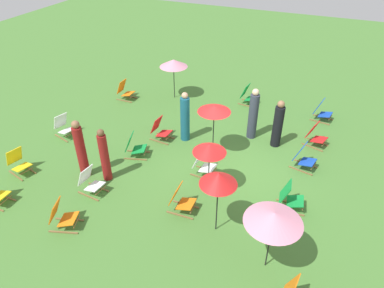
{
  "coord_description": "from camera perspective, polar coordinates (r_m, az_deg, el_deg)",
  "views": [
    {
      "loc": [
        -8.63,
        -2.46,
        6.86
      ],
      "look_at": [
        0.0,
        1.2,
        0.5
      ],
      "focal_mm": 33.14,
      "sensor_mm": 36.0,
      "label": 1
    }
  ],
  "objects": [
    {
      "name": "deckchair_15",
      "position": [
        9.65,
        -20.23,
        -10.8
      ],
      "size": [
        0.69,
        0.87,
        0.83
      ],
      "rotation": [
        0.0,
        0.0,
        0.31
      ],
      "color": "olive",
      "rests_on": "ground"
    },
    {
      "name": "person_3",
      "position": [
        12.09,
        13.65,
        3.0
      ],
      "size": [
        0.45,
        0.45,
        1.69
      ],
      "rotation": [
        0.0,
        0.0,
        0.98
      ],
      "color": "black",
      "rests_on": "ground"
    },
    {
      "name": "person_1",
      "position": [
        12.05,
        -1.13,
        4.23
      ],
      "size": [
        0.36,
        0.36,
        1.8
      ],
      "rotation": [
        0.0,
        0.0,
        4.86
      ],
      "color": "#195972",
      "rests_on": "ground"
    },
    {
      "name": "deckchair_6",
      "position": [
        14.32,
        20.15,
        4.98
      ],
      "size": [
        0.6,
        0.83,
        0.83
      ],
      "rotation": [
        0.0,
        0.0,
        -0.17
      ],
      "color": "olive",
      "rests_on": "ground"
    },
    {
      "name": "umbrella_2",
      "position": [
        9.42,
        2.85,
        -0.64
      ],
      "size": [
        0.92,
        0.92,
        1.63
      ],
      "color": "black",
      "rests_on": "ground"
    },
    {
      "name": "umbrella_0",
      "position": [
        14.71,
        -2.99,
        12.86
      ],
      "size": [
        1.15,
        1.15,
        1.68
      ],
      "color": "black",
      "rests_on": "ground"
    },
    {
      "name": "ground_plane",
      "position": [
        11.29,
        5.62,
        -3.44
      ],
      "size": [
        40.0,
        40.0,
        0.0
      ],
      "primitive_type": "plane",
      "color": "#477A33"
    },
    {
      "name": "umbrella_1",
      "position": [
        10.93,
        3.61,
        5.66
      ],
      "size": [
        1.04,
        1.04,
        1.76
      ],
      "color": "black",
      "rests_on": "ground"
    },
    {
      "name": "deckchair_3",
      "position": [
        13.27,
        -19.93,
        2.63
      ],
      "size": [
        0.67,
        0.86,
        0.83
      ],
      "rotation": [
        0.0,
        0.0,
        -0.29
      ],
      "color": "olive",
      "rests_on": "ground"
    },
    {
      "name": "deckchair_9",
      "position": [
        9.5,
        -1.82,
        -8.95
      ],
      "size": [
        0.5,
        0.77,
        0.83
      ],
      "rotation": [
        0.0,
        0.0,
        0.03
      ],
      "color": "olive",
      "rests_on": "ground"
    },
    {
      "name": "person_4",
      "position": [
        10.81,
        -17.46,
        -0.95
      ],
      "size": [
        0.38,
        0.38,
        1.91
      ],
      "rotation": [
        0.0,
        0.0,
        5.86
      ],
      "color": "maroon",
      "rests_on": "ground"
    },
    {
      "name": "deckchair_7",
      "position": [
        11.97,
        -26.15,
        -2.69
      ],
      "size": [
        0.66,
        0.86,
        0.83
      ],
      "rotation": [
        0.0,
        0.0,
        -0.26
      ],
      "color": "olive",
      "rests_on": "ground"
    },
    {
      "name": "deckchair_13",
      "position": [
        12.35,
        -5.11,
        2.29
      ],
      "size": [
        0.54,
        0.8,
        0.83
      ],
      "rotation": [
        0.0,
        0.0,
        -0.09
      ],
      "color": "olive",
      "rests_on": "ground"
    },
    {
      "name": "umbrella_4",
      "position": [
        7.61,
        13.03,
        -11.47
      ],
      "size": [
        1.25,
        1.25,
        1.66
      ],
      "color": "black",
      "rests_on": "ground"
    },
    {
      "name": "deckchair_10",
      "position": [
        12.7,
        19.24,
        1.31
      ],
      "size": [
        0.68,
        0.87,
        0.83
      ],
      "rotation": [
        0.0,
        0.0,
        -0.3
      ],
      "color": "olive",
      "rests_on": "ground"
    },
    {
      "name": "deckchair_14",
      "position": [
        11.6,
        -9.27,
        -0.37
      ],
      "size": [
        0.67,
        0.86,
        0.83
      ],
      "rotation": [
        0.0,
        0.0,
        0.29
      ],
      "color": "olive",
      "rests_on": "ground"
    },
    {
      "name": "deckchair_2",
      "position": [
        10.7,
        1.81,
        -3.22
      ],
      "size": [
        0.53,
        0.79,
        0.83
      ],
      "rotation": [
        0.0,
        0.0,
        -0.07
      ],
      "color": "olive",
      "rests_on": "ground"
    },
    {
      "name": "umbrella_3",
      "position": [
        8.16,
        4.28,
        -5.6
      ],
      "size": [
        0.9,
        0.9,
        1.81
      ],
      "color": "black",
      "rests_on": "ground"
    },
    {
      "name": "deckchair_11",
      "position": [
        15.28,
        -10.73,
        8.4
      ],
      "size": [
        0.49,
        0.77,
        0.83
      ],
      "rotation": [
        0.0,
        0.0,
        -0.01
      ],
      "color": "olive",
      "rests_on": "ground"
    },
    {
      "name": "deckchair_5",
      "position": [
        14.81,
        9.01,
        7.72
      ],
      "size": [
        0.57,
        0.81,
        0.83
      ],
      "rotation": [
        0.0,
        0.0,
        -0.12
      ],
      "color": "olive",
      "rests_on": "ground"
    },
    {
      "name": "deckchair_8",
      "position": [
        11.48,
        17.48,
        -2.1
      ],
      "size": [
        0.63,
        0.84,
        0.83
      ],
      "rotation": [
        0.0,
        0.0,
        -0.22
      ],
      "color": "olive",
      "rests_on": "ground"
    },
    {
      "name": "person_0",
      "position": [
        10.55,
        -13.91,
        -1.86
      ],
      "size": [
        0.32,
        0.32,
        1.73
      ],
      "rotation": [
        0.0,
        0.0,
        1.86
      ],
      "color": "maroon",
      "rests_on": "ground"
    },
    {
      "name": "person_2",
      "position": [
        12.34,
        9.81,
        4.63
      ],
      "size": [
        0.41,
        0.41,
        1.86
      ],
      "rotation": [
        0.0,
        0.0,
        3.48
      ],
      "color": "#333847",
      "rests_on": "ground"
    },
    {
      "name": "deckchair_0",
      "position": [
        10.45,
        -16.07,
        -5.86
      ],
      "size": [
        0.55,
        0.81,
        0.83
      ],
      "rotation": [
        0.0,
        0.0,
        -0.1
      ],
      "color": "olive",
      "rests_on": "ground"
    },
    {
      "name": "deckchair_4",
      "position": [
        9.91,
        15.48,
        -8.29
      ],
      "size": [
        0.58,
        0.82,
        0.83
      ],
      "rotation": [
        0.0,
        0.0,
        0.14
      ],
      "color": "olive",
      "rests_on": "ground"
    }
  ]
}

